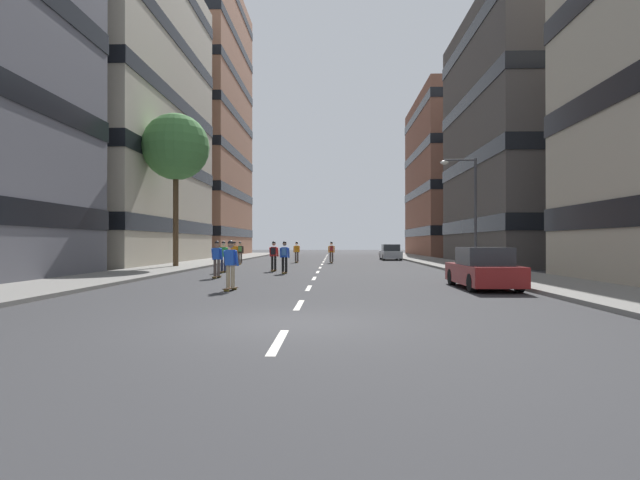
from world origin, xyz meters
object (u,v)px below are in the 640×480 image
(street_tree_near, at_px, (176,147))
(skater_0, at_px, (331,251))
(skater_2, at_px, (240,251))
(parked_car_mid, at_px, (483,270))
(skater_4, at_px, (274,254))
(skater_3, at_px, (284,255))
(streetlamp_right, at_px, (469,201))
(skater_5, at_px, (297,251))
(skater_1, at_px, (235,252))
(skater_7, at_px, (223,255))
(parked_car_near, at_px, (391,253))
(skater_6, at_px, (217,257))
(skater_8, at_px, (231,263))

(street_tree_near, height_order, skater_0, street_tree_near)
(street_tree_near, relative_size, skater_2, 5.70)
(parked_car_mid, height_order, skater_4, skater_4)
(skater_0, bearing_deg, skater_3, -100.03)
(street_tree_near, height_order, streetlamp_right, street_tree_near)
(street_tree_near, distance_m, skater_5, 13.70)
(street_tree_near, height_order, skater_1, street_tree_near)
(streetlamp_right, xyz_separation_m, skater_3, (-10.61, -2.32, -3.12))
(skater_2, bearing_deg, streetlamp_right, -31.15)
(skater_2, distance_m, skater_7, 10.77)
(parked_car_mid, distance_m, skater_0, 23.18)
(parked_car_near, distance_m, skater_1, 17.71)
(skater_2, xyz_separation_m, skater_5, (4.16, 3.39, -0.03))
(skater_4, height_order, skater_7, same)
(skater_1, xyz_separation_m, skater_7, (1.16, -8.82, 0.00))
(parked_car_mid, distance_m, skater_7, 14.97)
(skater_5, height_order, skater_6, same)
(street_tree_near, xyz_separation_m, skater_7, (4.31, -4.96, -7.05))
(parked_car_near, height_order, street_tree_near, street_tree_near)
(skater_4, distance_m, skater_6, 5.93)
(parked_car_near, height_order, streetlamp_right, streetlamp_right)
(streetlamp_right, height_order, skater_7, streetlamp_right)
(skater_7, bearing_deg, skater_3, -13.01)
(streetlamp_right, relative_size, skater_7, 3.65)
(parked_car_mid, bearing_deg, skater_2, 122.73)
(skater_7, xyz_separation_m, skater_8, (2.58, -10.33, 0.00))
(skater_5, bearing_deg, skater_0, -17.54)
(parked_car_near, xyz_separation_m, skater_6, (-11.10, -25.20, 0.29))
(skater_1, distance_m, skater_5, 6.76)
(street_tree_near, bearing_deg, skater_1, 50.73)
(skater_2, distance_m, skater_4, 10.14)
(skater_5, height_order, skater_7, same)
(streetlamp_right, bearing_deg, skater_2, 148.85)
(skater_0, distance_m, skater_3, 14.21)
(skater_7, bearing_deg, skater_0, 65.50)
(skater_3, bearing_deg, skater_0, 79.97)
(skater_0, distance_m, skater_5, 3.09)
(skater_5, bearing_deg, parked_car_mid, -69.62)
(skater_3, height_order, skater_7, same)
(parked_car_near, distance_m, skater_0, 9.66)
(skater_4, distance_m, skater_7, 2.98)
(parked_car_near, bearing_deg, skater_5, -141.80)
(skater_7, bearing_deg, skater_1, 97.48)
(skater_4, xyz_separation_m, skater_6, (-2.04, -5.56, -0.03))
(skater_6, distance_m, skater_8, 6.37)
(skater_0, relative_size, skater_7, 1.00)
(skater_3, bearing_deg, street_tree_near, 143.65)
(streetlamp_right, xyz_separation_m, skater_0, (-8.13, 11.67, -3.12))
(skater_2, bearing_deg, skater_1, -91.56)
(skater_0, bearing_deg, parked_car_mid, -75.66)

